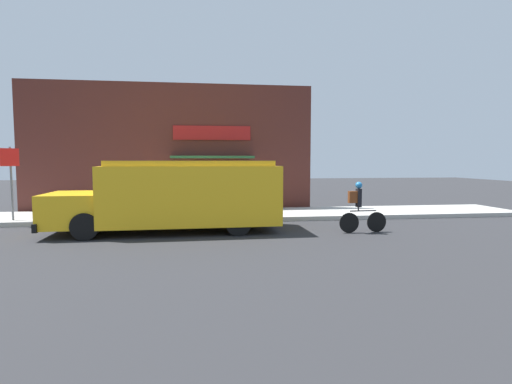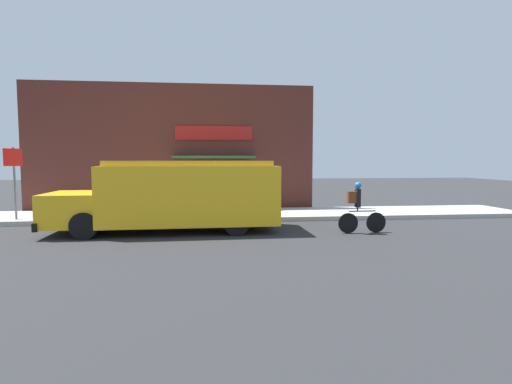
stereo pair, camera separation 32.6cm
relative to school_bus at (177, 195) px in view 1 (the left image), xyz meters
The scene contains 6 objects.
ground_plane 1.98m from the school_bus, 109.75° to the left, with size 70.00×70.00×0.00m, color #2B2B2D.
sidewalk 3.23m from the school_bus, 100.35° to the left, with size 28.00×2.95×0.16m.
storefront 5.05m from the school_bus, 95.92° to the left, with size 12.17×0.99×5.45m.
school_bus is the anchor object (origin of this frame).
cyclist 5.61m from the school_bus, ahead, with size 1.51×0.21×1.56m.
stop_sign_post 6.06m from the school_bus, 160.23° to the left, with size 0.45×0.45×2.50m.
Camera 1 is at (1.29, -14.02, 2.19)m, focal length 28.00 mm.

